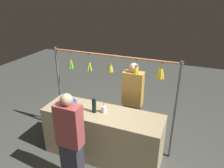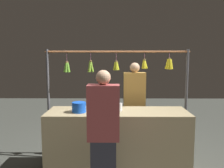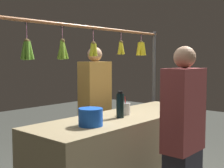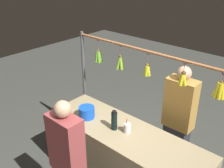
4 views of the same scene
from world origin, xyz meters
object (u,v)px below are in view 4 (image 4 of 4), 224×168
Objects in this scene: water_bottle at (114,120)px; drink_cup at (127,128)px; blue_bucket at (87,112)px; customer_person at (68,166)px; vendor_person at (178,124)px.

drink_cup is at bearing -161.61° from water_bottle.
customer_person is at bearing 120.74° from blue_bucket.
vendor_person is at bearing -111.87° from drink_cup.
drink_cup reaches higher than blue_bucket.
water_bottle is at bearing -94.15° from customer_person.
vendor_person reaches higher than water_bottle.
water_bottle is 0.16× the size of vendor_person.
customer_person is (0.49, 1.45, -0.02)m from vendor_person.
customer_person is at bearing 74.33° from drink_cup.
drink_cup is (-0.16, -0.05, -0.06)m from water_bottle.
customer_person reaches higher than water_bottle.
blue_bucket is at bearing -59.26° from customer_person.
water_bottle is at bearing 59.89° from vendor_person.
customer_person is (0.05, 0.69, -0.26)m from water_bottle.
water_bottle is 0.74m from customer_person.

